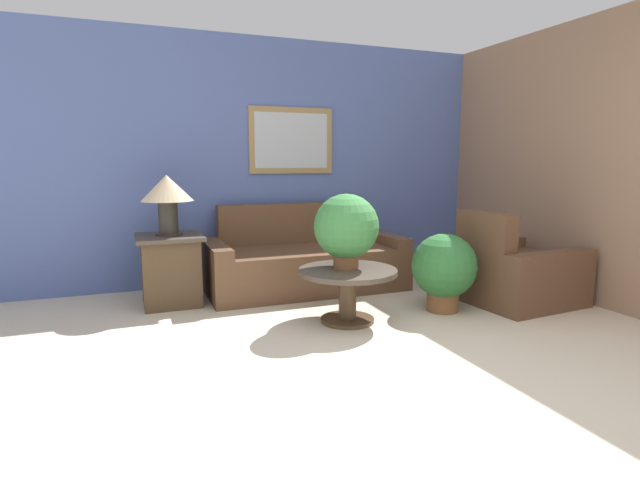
# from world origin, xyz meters

# --- Properties ---
(ground_plane) EXTENTS (20.00, 20.00, 0.00)m
(ground_plane) POSITION_xyz_m (0.00, 0.00, 0.00)
(ground_plane) COLOR beige
(wall_back) EXTENTS (6.94, 0.09, 2.60)m
(wall_back) POSITION_xyz_m (0.01, 3.26, 1.31)
(wall_back) COLOR #5166A8
(wall_back) RESTS_ON ground_plane
(wall_right) EXTENTS (0.06, 5.23, 2.60)m
(wall_right) POSITION_xyz_m (2.50, 1.62, 1.30)
(wall_right) COLOR #937056
(wall_right) RESTS_ON ground_plane
(couch_main) EXTENTS (2.00, 0.93, 0.86)m
(couch_main) POSITION_xyz_m (0.21, 2.72, 0.28)
(couch_main) COLOR brown
(couch_main) RESTS_ON ground_plane
(armchair) EXTENTS (1.02, 1.04, 0.86)m
(armchair) POSITION_xyz_m (1.86, 1.54, 0.27)
(armchair) COLOR brown
(armchair) RESTS_ON ground_plane
(coffee_table) EXTENTS (0.80, 0.80, 0.44)m
(coffee_table) POSITION_xyz_m (0.17, 1.55, 0.32)
(coffee_table) COLOR #4C3823
(coffee_table) RESTS_ON ground_plane
(side_table) EXTENTS (0.59, 0.59, 0.65)m
(side_table) POSITION_xyz_m (-1.13, 2.61, 0.33)
(side_table) COLOR #4C3823
(side_table) RESTS_ON ground_plane
(table_lamp) EXTENTS (0.47, 0.47, 0.54)m
(table_lamp) POSITION_xyz_m (-1.13, 2.61, 1.03)
(table_lamp) COLOR #2D2823
(table_lamp) RESTS_ON side_table
(potted_plant_on_table) EXTENTS (0.53, 0.53, 0.61)m
(potted_plant_on_table) POSITION_xyz_m (0.18, 1.60, 0.78)
(potted_plant_on_table) COLOR brown
(potted_plant_on_table) RESTS_ON coffee_table
(potted_plant_floor) EXTENTS (0.57, 0.57, 0.69)m
(potted_plant_floor) POSITION_xyz_m (1.08, 1.52, 0.38)
(potted_plant_floor) COLOR brown
(potted_plant_floor) RESTS_ON ground_plane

